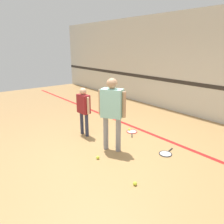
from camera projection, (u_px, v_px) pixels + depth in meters
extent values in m
plane|color=#A87F4C|center=(106.00, 148.00, 4.80)|extent=(16.00, 16.00, 0.00)
cube|color=beige|center=(202.00, 65.00, 6.48)|extent=(16.00, 0.06, 3.20)
cube|color=#2D2823|center=(199.00, 85.00, 6.63)|extent=(16.00, 0.01, 0.12)
cube|color=red|center=(149.00, 133.00, 5.64)|extent=(14.40, 0.10, 0.01)
cylinder|color=gray|center=(106.00, 133.00, 4.69)|extent=(0.11, 0.11, 0.75)
cylinder|color=gray|center=(118.00, 135.00, 4.59)|extent=(0.11, 0.11, 0.75)
cube|color=#99D8D1|center=(112.00, 103.00, 4.44)|extent=(0.50, 0.43, 0.59)
sphere|color=tan|center=(112.00, 84.00, 4.33)|extent=(0.22, 0.22, 0.22)
cylinder|color=tan|center=(100.00, 102.00, 4.53)|extent=(0.08, 0.08, 0.53)
cylinder|color=tan|center=(124.00, 105.00, 4.36)|extent=(0.08, 0.08, 0.53)
cylinder|color=#2D334C|center=(82.00, 123.00, 5.54)|extent=(0.08, 0.08, 0.58)
cylinder|color=#2D334C|center=(87.00, 125.00, 5.38)|extent=(0.08, 0.08, 0.58)
cube|color=maroon|center=(83.00, 104.00, 5.31)|extent=(0.35, 0.20, 0.46)
sphere|color=#DBAD89|center=(83.00, 91.00, 5.22)|extent=(0.17, 0.17, 0.17)
cylinder|color=#DBAD89|center=(79.00, 103.00, 5.45)|extent=(0.06, 0.06, 0.41)
cylinder|color=#DBAD89|center=(88.00, 106.00, 5.17)|extent=(0.06, 0.06, 0.41)
torus|color=red|center=(132.00, 132.00, 5.71)|extent=(0.40, 0.40, 0.02)
cylinder|color=silver|center=(132.00, 132.00, 5.71)|extent=(0.24, 0.24, 0.01)
cylinder|color=black|center=(132.00, 135.00, 5.48)|extent=(0.18, 0.17, 0.02)
sphere|color=black|center=(132.00, 137.00, 5.37)|extent=(0.03, 0.03, 0.03)
torus|color=#28282D|center=(165.00, 154.00, 4.54)|extent=(0.32, 0.32, 0.02)
cylinder|color=silver|center=(165.00, 154.00, 4.54)|extent=(0.23, 0.23, 0.01)
cylinder|color=black|center=(170.00, 150.00, 4.70)|extent=(0.06, 0.19, 0.02)
sphere|color=black|center=(172.00, 149.00, 4.77)|extent=(0.03, 0.03, 0.03)
sphere|color=#CCE038|center=(98.00, 157.00, 4.35)|extent=(0.07, 0.07, 0.07)
sphere|color=#CCE038|center=(129.00, 130.00, 5.79)|extent=(0.07, 0.07, 0.07)
sphere|color=#CCE038|center=(135.00, 183.00, 3.53)|extent=(0.07, 0.07, 0.07)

